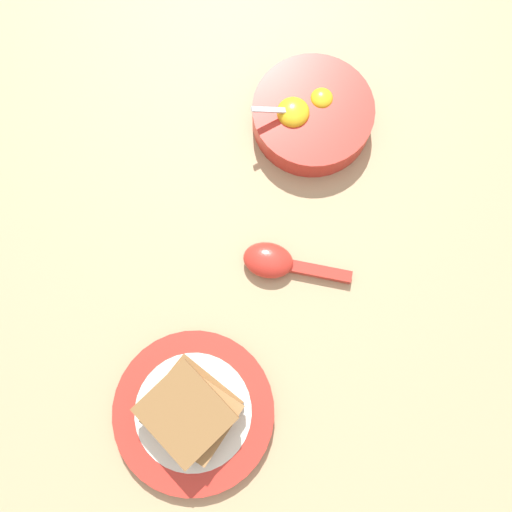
# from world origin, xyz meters

# --- Properties ---
(ground_plane) EXTENTS (3.00, 3.00, 0.00)m
(ground_plane) POSITION_xyz_m (0.00, 0.00, 0.00)
(ground_plane) COLOR tan
(egg_bowl) EXTENTS (0.16, 0.16, 0.07)m
(egg_bowl) POSITION_xyz_m (0.02, 0.22, 0.02)
(egg_bowl) COLOR red
(egg_bowl) RESTS_ON ground_plane
(toast_plate) EXTENTS (0.19, 0.19, 0.02)m
(toast_plate) POSITION_xyz_m (-0.10, -0.18, 0.01)
(toast_plate) COLOR red
(toast_plate) RESTS_ON ground_plane
(toast_sandwich) EXTENTS (0.13, 0.13, 0.05)m
(toast_sandwich) POSITION_xyz_m (-0.11, -0.17, 0.04)
(toast_sandwich) COLOR brown
(toast_sandwich) RESTS_ON toast_plate
(soup_spoon) EXTENTS (0.14, 0.05, 0.03)m
(soup_spoon) POSITION_xyz_m (-0.02, 0.01, 0.01)
(soup_spoon) COLOR red
(soup_spoon) RESTS_ON ground_plane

